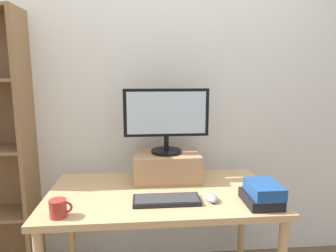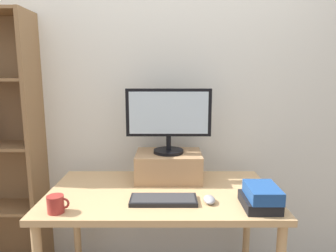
# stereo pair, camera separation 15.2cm
# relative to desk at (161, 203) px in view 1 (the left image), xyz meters

# --- Properties ---
(back_wall) EXTENTS (7.00, 0.08, 2.60)m
(back_wall) POSITION_rel_desk_xyz_m (0.00, 0.51, 0.65)
(back_wall) COLOR silver
(back_wall) RESTS_ON ground_plane
(desk) EXTENTS (1.35, 0.74, 0.73)m
(desk) POSITION_rel_desk_xyz_m (0.00, 0.00, 0.00)
(desk) COLOR tan
(desk) RESTS_ON ground_plane
(riser_box) EXTENTS (0.43, 0.30, 0.18)m
(riser_box) POSITION_rel_desk_xyz_m (0.05, 0.21, 0.17)
(riser_box) COLOR #A87F56
(riser_box) RESTS_ON desk
(computer_monitor) EXTENTS (0.55, 0.20, 0.42)m
(computer_monitor) POSITION_rel_desk_xyz_m (0.05, 0.21, 0.50)
(computer_monitor) COLOR black
(computer_monitor) RESTS_ON riser_box
(keyboard) EXTENTS (0.37, 0.15, 0.02)m
(keyboard) POSITION_rel_desk_xyz_m (0.02, -0.15, 0.09)
(keyboard) COLOR black
(keyboard) RESTS_ON desk
(computer_mouse) EXTENTS (0.06, 0.10, 0.04)m
(computer_mouse) POSITION_rel_desk_xyz_m (0.27, -0.16, 0.09)
(computer_mouse) COLOR #99999E
(computer_mouse) RESTS_ON desk
(book_stack) EXTENTS (0.18, 0.24, 0.12)m
(book_stack) POSITION_rel_desk_xyz_m (0.54, -0.22, 0.13)
(book_stack) COLOR black
(book_stack) RESTS_ON desk
(coffee_mug) EXTENTS (0.11, 0.08, 0.09)m
(coffee_mug) POSITION_rel_desk_xyz_m (-0.52, -0.28, 0.12)
(coffee_mug) COLOR #9E2D28
(coffee_mug) RESTS_ON desk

